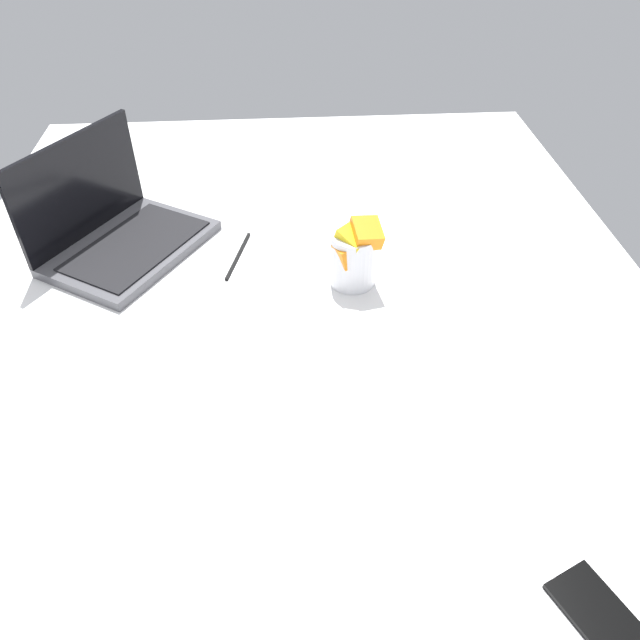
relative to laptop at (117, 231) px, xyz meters
The scene contains 5 objects.
bed_mattress 46.07cm from the laptop, 121.78° to the right, with size 180.00×140.00×18.00cm, color white.
laptop is the anchor object (origin of this frame).
snack_cup 50.62cm from the laptop, 107.47° to the right, with size 10.21×9.86×14.36cm.
cell_phone 109.24cm from the laptop, 139.70° to the right, with size 6.80×14.00×0.80cm, color black.
charger_cable 25.99cm from the laptop, 101.32° to the right, with size 17.00×0.60×0.60cm, color black.
Camera 1 is at (-87.75, 2.38, 91.52)cm, focal length 34.07 mm.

